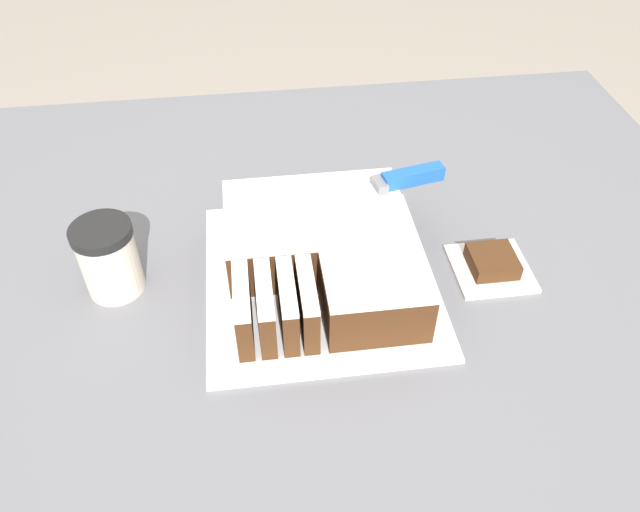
{
  "coord_description": "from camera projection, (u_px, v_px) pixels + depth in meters",
  "views": [
    {
      "loc": [
        -0.06,
        -0.65,
        1.56
      ],
      "look_at": [
        0.03,
        -0.02,
        0.96
      ],
      "focal_mm": 35.0,
      "sensor_mm": 36.0,
      "label": 1
    }
  ],
  "objects": [
    {
      "name": "brownie",
      "position": [
        492.0,
        261.0,
        0.91
      ],
      "size": [
        0.07,
        0.07,
        0.02
      ],
      "color": "#472814",
      "rests_on": "paper_napkin"
    },
    {
      "name": "knife",
      "position": [
        390.0,
        183.0,
        0.92
      ],
      "size": [
        0.27,
        0.08,
        0.02
      ],
      "rotation": [
        0.0,
        0.0,
        3.34
      ],
      "color": "silver",
      "rests_on": "cake"
    },
    {
      "name": "paper_napkin",
      "position": [
        491.0,
        268.0,
        0.92
      ],
      "size": [
        0.11,
        0.11,
        0.01
      ],
      "color": "white",
      "rests_on": "countertop"
    },
    {
      "name": "cake",
      "position": [
        323.0,
        253.0,
        0.88
      ],
      "size": [
        0.26,
        0.28,
        0.08
      ],
      "color": "#472814",
      "rests_on": "cake_board"
    },
    {
      "name": "cake_board",
      "position": [
        320.0,
        278.0,
        0.9
      ],
      "size": [
        0.33,
        0.35,
        0.01
      ],
      "color": "white",
      "rests_on": "countertop"
    },
    {
      "name": "countertop",
      "position": [
        305.0,
        438.0,
        1.23
      ],
      "size": [
        1.4,
        1.1,
        0.92
      ],
      "color": "slate",
      "rests_on": "ground_plane"
    },
    {
      "name": "coffee_cup",
      "position": [
        109.0,
        258.0,
        0.86
      ],
      "size": [
        0.08,
        0.08,
        0.11
      ],
      "color": "beige",
      "rests_on": "countertop"
    }
  ]
}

